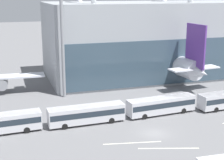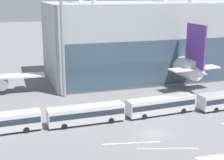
{
  "view_description": "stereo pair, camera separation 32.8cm",
  "coord_description": "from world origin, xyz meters",
  "px_view_note": "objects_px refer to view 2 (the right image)",
  "views": [
    {
      "loc": [
        -21.85,
        -46.23,
        21.84
      ],
      "look_at": [
        -0.92,
        19.65,
        4.0
      ],
      "focal_mm": 55.0,
      "sensor_mm": 36.0,
      "label": 1
    },
    {
      "loc": [
        -21.54,
        -46.33,
        21.84
      ],
      "look_at": [
        -0.92,
        19.65,
        4.0
      ],
      "focal_mm": 55.0,
      "sensor_mm": 36.0,
      "label": 2
    }
  ],
  "objects_px": {
    "shuttle_bus_1": "(86,113)",
    "shuttle_bus_2": "(161,104)",
    "airliner_at_gate_far": "(159,58)",
    "floodlight_mast": "(62,21)"
  },
  "relations": [
    {
      "from": "airliner_at_gate_far",
      "to": "floodlight_mast",
      "type": "xyz_separation_m",
      "value": [
        -27.34,
        -11.34,
        11.39
      ]
    },
    {
      "from": "shuttle_bus_2",
      "to": "airliner_at_gate_far",
      "type": "bearing_deg",
      "value": 61.26
    },
    {
      "from": "airliner_at_gate_far",
      "to": "floodlight_mast",
      "type": "relative_size",
      "value": 1.5
    },
    {
      "from": "airliner_at_gate_far",
      "to": "floodlight_mast",
      "type": "height_order",
      "value": "floodlight_mast"
    },
    {
      "from": "shuttle_bus_1",
      "to": "shuttle_bus_2",
      "type": "distance_m",
      "value": 14.15
    },
    {
      "from": "shuttle_bus_1",
      "to": "airliner_at_gate_far",
      "type": "bearing_deg",
      "value": 44.91
    },
    {
      "from": "airliner_at_gate_far",
      "to": "shuttle_bus_1",
      "type": "height_order",
      "value": "airliner_at_gate_far"
    },
    {
      "from": "shuttle_bus_1",
      "to": "shuttle_bus_2",
      "type": "xyz_separation_m",
      "value": [
        14.14,
        0.5,
        0.0
      ]
    },
    {
      "from": "shuttle_bus_1",
      "to": "shuttle_bus_2",
      "type": "relative_size",
      "value": 0.99
    },
    {
      "from": "airliner_at_gate_far",
      "to": "floodlight_mast",
      "type": "bearing_deg",
      "value": 107.14
    }
  ]
}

